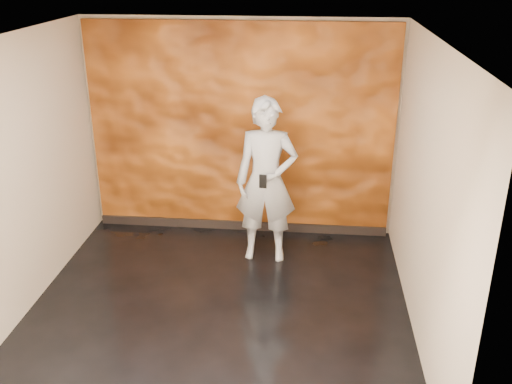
# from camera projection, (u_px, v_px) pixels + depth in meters

# --- Properties ---
(room) EXTENTS (4.02, 4.02, 2.81)m
(room) POSITION_uv_depth(u_px,v_px,m) (215.00, 188.00, 5.51)
(room) COLOR black
(room) RESTS_ON ground
(feature_wall) EXTENTS (3.90, 0.06, 2.75)m
(feature_wall) POSITION_uv_depth(u_px,v_px,m) (240.00, 131.00, 7.31)
(feature_wall) COLOR orange
(feature_wall) RESTS_ON ground
(baseboard) EXTENTS (3.90, 0.04, 0.12)m
(baseboard) POSITION_uv_depth(u_px,v_px,m) (241.00, 225.00, 7.79)
(baseboard) COLOR black
(baseboard) RESTS_ON ground
(man) EXTENTS (0.74, 0.49, 2.00)m
(man) POSITION_uv_depth(u_px,v_px,m) (266.00, 181.00, 6.74)
(man) COLOR #9599A2
(man) RESTS_ON ground
(phone) EXTENTS (0.09, 0.03, 0.16)m
(phone) POSITION_uv_depth(u_px,v_px,m) (263.00, 181.00, 6.43)
(phone) COLOR black
(phone) RESTS_ON man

